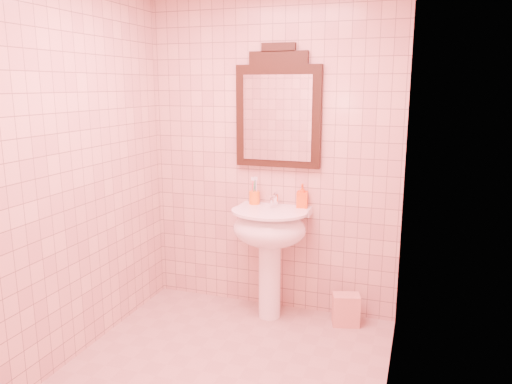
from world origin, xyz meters
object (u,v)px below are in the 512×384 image
(soap_dispenser, at_px, (302,196))
(pedestal_sink, at_px, (270,236))
(mirror, at_px, (278,111))
(towel, at_px, (346,310))
(toothbrush_cup, at_px, (254,197))

(soap_dispenser, bearing_deg, pedestal_sink, -150.43)
(mirror, relative_size, towel, 3.82)
(mirror, distance_m, toothbrush_cup, 0.70)
(pedestal_sink, relative_size, mirror, 0.94)
(toothbrush_cup, distance_m, soap_dispenser, 0.38)
(mirror, distance_m, soap_dispenser, 0.67)
(soap_dispenser, xyz_separation_m, towel, (0.38, -0.11, -0.83))
(pedestal_sink, xyz_separation_m, toothbrush_cup, (-0.17, 0.15, 0.26))
(toothbrush_cup, bearing_deg, towel, -6.82)
(mirror, distance_m, towel, 1.59)
(towel, bearing_deg, pedestal_sink, -174.25)
(toothbrush_cup, height_order, soap_dispenser, toothbrush_cup)
(toothbrush_cup, xyz_separation_m, towel, (0.76, -0.09, -0.80))
(mirror, height_order, toothbrush_cup, mirror)
(toothbrush_cup, bearing_deg, soap_dispenser, 2.24)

